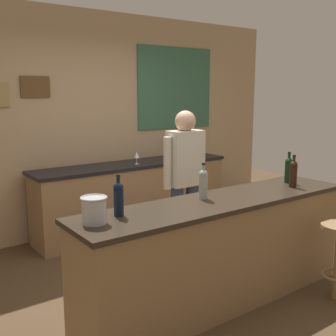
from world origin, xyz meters
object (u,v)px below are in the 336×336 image
(wine_bottle_d, at_px, (289,169))
(ice_bucket, at_px, (94,209))
(bartender, at_px, (185,178))
(wine_glass_c, at_px, (203,147))
(wine_bottle_a, at_px, (119,197))
(wine_glass_b, at_px, (194,147))
(wine_glass_a, at_px, (137,155))
(wine_bottle_b, at_px, (203,183))
(wine_bottle_c, at_px, (293,173))

(wine_bottle_d, bearing_deg, ice_bucket, -178.92)
(bartender, distance_m, wine_glass_c, 1.82)
(wine_bottle_a, xyz_separation_m, ice_bucket, (-0.22, -0.06, -0.04))
(wine_bottle_d, distance_m, wine_glass_b, 2.09)
(wine_bottle_a, xyz_separation_m, wine_glass_b, (2.38, 2.02, -0.05))
(bartender, xyz_separation_m, wine_glass_b, (1.21, 1.31, 0.07))
(wine_bottle_d, xyz_separation_m, wine_glass_a, (-0.59, 1.88, -0.05))
(wine_bottle_d, xyz_separation_m, wine_glass_c, (0.60, 1.97, -0.05))
(wine_bottle_b, xyz_separation_m, wine_bottle_c, (0.97, -0.16, 0.00))
(bartender, distance_m, ice_bucket, 1.59)
(wine_glass_b, bearing_deg, wine_bottle_b, -128.01)
(wine_glass_c, bearing_deg, wine_glass_a, -175.69)
(wine_glass_b, bearing_deg, wine_bottle_c, -105.51)
(bartender, relative_size, wine_bottle_b, 5.29)
(bartender, distance_m, wine_glass_a, 1.17)
(wine_bottle_d, bearing_deg, wine_glass_a, 107.30)
(wine_bottle_a, distance_m, wine_bottle_c, 1.78)
(wine_glass_a, bearing_deg, wine_bottle_d, -72.70)
(ice_bucket, bearing_deg, wine_glass_c, 36.53)
(wine_bottle_a, height_order, ice_bucket, wine_bottle_a)
(wine_bottle_c, distance_m, wine_bottle_d, 0.19)
(bartender, xyz_separation_m, ice_bucket, (-1.39, -0.76, 0.08))
(wine_glass_c, bearing_deg, bartender, -136.64)
(bartender, xyz_separation_m, wine_glass_a, (0.14, 1.16, 0.07))
(wine_bottle_a, distance_m, wine_glass_b, 3.12)
(wine_glass_a, distance_m, wine_glass_b, 1.08)
(ice_bucket, bearing_deg, wine_glass_a, 51.43)
(wine_bottle_d, height_order, wine_glass_c, wine_bottle_d)
(wine_glass_a, bearing_deg, wine_bottle_c, -77.00)
(wine_bottle_a, bearing_deg, wine_glass_c, 38.11)
(wine_bottle_a, relative_size, ice_bucket, 1.63)
(bartender, bearing_deg, wine_glass_a, 83.18)
(wine_bottle_b, height_order, wine_glass_c, wine_bottle_b)
(wine_bottle_c, bearing_deg, wine_glass_b, 74.49)
(wine_bottle_a, distance_m, wine_bottle_b, 0.81)
(wine_glass_b, bearing_deg, wine_glass_a, -171.90)
(wine_glass_c, bearing_deg, wine_bottle_b, -130.78)
(wine_bottle_c, height_order, wine_glass_b, wine_bottle_c)
(bartender, height_order, wine_bottle_b, bartender)
(wine_bottle_a, xyz_separation_m, wine_bottle_d, (1.89, -0.02, 0.00))
(wine_bottle_b, xyz_separation_m, wine_bottle_d, (1.09, -0.02, 0.00))
(wine_bottle_d, distance_m, ice_bucket, 2.12)
(wine_glass_a, bearing_deg, ice_bucket, -128.57)
(wine_bottle_d, bearing_deg, wine_bottle_c, -128.84)
(wine_bottle_a, height_order, wine_bottle_c, same)
(bartender, xyz_separation_m, wine_bottle_b, (-0.36, -0.71, 0.12))
(wine_bottle_c, distance_m, ice_bucket, 2.00)
(bartender, relative_size, wine_glass_a, 10.45)
(wine_bottle_a, relative_size, wine_bottle_b, 1.00)
(ice_bucket, distance_m, wine_glass_b, 3.33)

